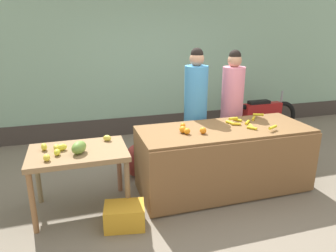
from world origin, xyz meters
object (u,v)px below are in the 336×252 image
at_px(vendor_woman_pink_shirt, 232,108).
at_px(parked_motorcycle, 262,115).
at_px(vendor_woman_blue_shirt, 195,111).
at_px(produce_sack, 136,161).
at_px(produce_crate, 125,216).

xyz_separation_m(vendor_woman_pink_shirt, parked_motorcycle, (1.30, 1.09, -0.51)).
bearing_deg(vendor_woman_blue_shirt, vendor_woman_pink_shirt, 5.12).
distance_m(vendor_woman_blue_shirt, parked_motorcycle, 2.31).
xyz_separation_m(vendor_woman_blue_shirt, parked_motorcycle, (1.93, 1.15, -0.53)).
relative_size(vendor_woman_blue_shirt, produce_sack, 3.74).
distance_m(parked_motorcycle, produce_crate, 3.99).
bearing_deg(produce_sack, parked_motorcycle, 22.05).
bearing_deg(vendor_woman_pink_shirt, produce_crate, -147.16).
bearing_deg(produce_sack, produce_crate, -107.53).
height_order(vendor_woman_blue_shirt, produce_sack, vendor_woman_blue_shirt).
relative_size(produce_crate, produce_sack, 0.89).
distance_m(vendor_woman_blue_shirt, produce_sack, 1.15).
distance_m(vendor_woman_blue_shirt, vendor_woman_pink_shirt, 0.63).
relative_size(parked_motorcycle, produce_crate, 3.64).
relative_size(vendor_woman_pink_shirt, produce_crate, 4.10).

